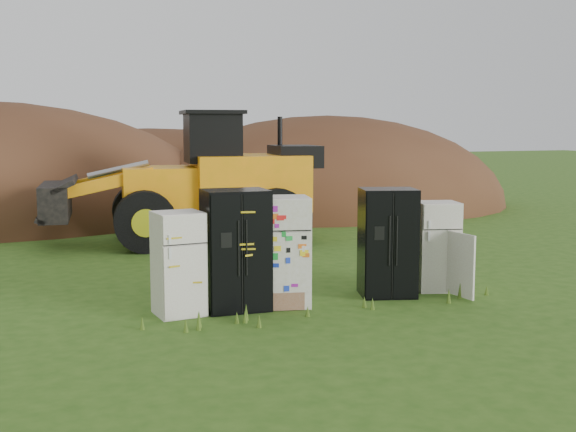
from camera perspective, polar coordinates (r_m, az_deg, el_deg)
name	(u,v)px	position (r m, az deg, el deg)	size (l,w,h in m)	color
ground	(319,301)	(12.29, 2.46, -6.75)	(120.00, 120.00, 0.00)	#2D5316
fridge_leftmost	(179,263)	(11.41, -8.64, -3.73)	(0.72, 0.69, 1.63)	white
fridge_black_side	(236,250)	(11.62, -4.16, -2.68)	(1.01, 0.80, 1.94)	black
fridge_sticker	(284,251)	(11.85, -0.32, -2.81)	(0.80, 0.74, 1.80)	silver
fridge_black_right	(388,242)	(12.66, 7.88, -2.07)	(0.94, 0.78, 1.87)	black
fridge_open_door	(437,246)	(13.26, 11.65, -2.34)	(0.72, 0.67, 1.60)	white
wheel_loader	(180,178)	(18.24, -8.56, 3.02)	(6.89, 2.79, 3.33)	orange
dirt_mound_right	(327,207)	(26.31, 3.08, 0.68)	(13.84, 10.15, 6.66)	#452616
dirt_mound_back	(150,202)	(28.82, -10.85, 1.12)	(18.20, 12.13, 5.73)	#452616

